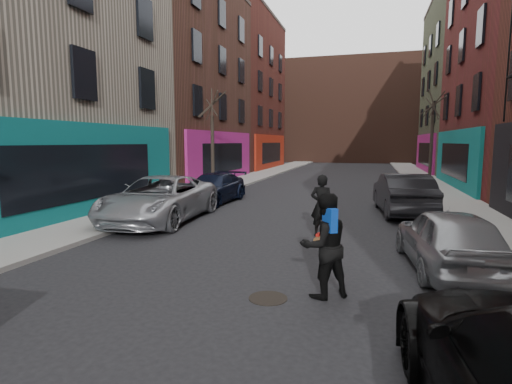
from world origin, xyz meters
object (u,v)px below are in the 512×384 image
Objects in this scene: tree_left_far at (212,132)px; parked_left_end at (213,188)px; manhole at (268,298)px; skateboarder at (322,206)px; parked_right_far at (449,239)px; parked_right_end at (403,194)px; pedestrian at (324,245)px; skateboard at (321,238)px; tree_right_far at (432,130)px; parked_left_far at (160,199)px.

parked_left_end is at bearing -67.75° from tree_left_far.
skateboarder is at bearing 85.13° from manhole.
tree_left_far reaches higher than parked_right_far.
pedestrian is at bearing 71.31° from parked_right_end.
skateboarder is (-2.55, -5.02, 0.20)m from parked_right_end.
skateboard reaches higher than manhole.
skateboarder reaches higher than parked_right_far.
parked_left_far is at bearing -125.91° from tree_right_far.
parked_left_far is at bearing 176.72° from skateboard.
skateboarder reaches higher than parked_left_far.
skateboard is (-4.96, -16.09, -3.48)m from tree_right_far.
parked_right_end is at bearing -1.94° from parked_left_end.
parked_left_end is 2.60× the size of skateboarder.
skateboard is at bearing -40.64° from parked_right_far.
skateboard is at bearing -118.20° from pedestrian.
skateboard is (7.44, -10.09, -3.33)m from tree_left_far.
tree_left_far reaches higher than parked_right_end.
skateboarder is at bearing -14.56° from parked_left_far.
tree_left_far is 12.76m from skateboarder.
parked_left_far is (1.60, -8.91, -2.58)m from tree_left_far.
skateboarder reaches higher than parked_left_end.
parked_right_end is 5.67m from skateboard.
pedestrian is (-4.42, -20.37, -2.57)m from tree_right_far.
manhole is at bearing 93.22° from skateboarder.
tree_right_far is at bearing 50.90° from parked_left_far.
tree_right_far is at bearing 80.94° from skateboard.
tree_left_far reaches higher than skateboarder.
tree_left_far is at bearing -55.43° from parked_right_far.
parked_right_far is 0.86× the size of parked_right_end.
pedestrian is at bearing -60.94° from tree_left_far.
parked_right_far reaches higher than parked_left_end.
parked_left_end is (0.18, 4.55, -0.12)m from parked_left_far.
tree_left_far is 13.78m from tree_right_far.
skateboard is 0.94m from skateboarder.
parked_right_end is 5.63m from skateboarder.
manhole is at bearing -60.11° from parked_left_end.
parked_right_end is at bearing 73.06° from manhole.
parked_right_end is 6.03× the size of skateboard.
manhole is at bearing -104.50° from tree_right_far.
parked_right_far is at bearing -49.37° from tree_left_far.
manhole is (5.44, -5.82, -0.79)m from parked_left_far.
parked_left_far is 3.21× the size of skateboarder.
pedestrian is (6.38, -5.45, 0.16)m from parked_left_far.
skateboarder is (-2.99, 2.06, 0.29)m from parked_right_far.
manhole is at bearing -86.78° from skateboard.
tree_right_far reaches higher than skateboarder.
tree_left_far is 3.63× the size of skateboarder.
parked_left_far is 5.96m from skateboarder.
parked_right_end is (-2.42, -11.07, -2.73)m from tree_right_far.
parked_right_end is 2.54× the size of pedestrian.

